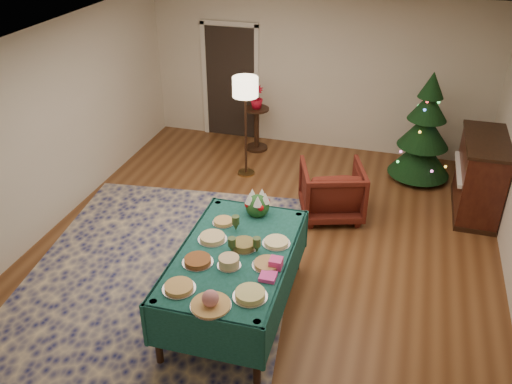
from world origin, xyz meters
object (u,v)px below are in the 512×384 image
(buffet_table, at_px, (235,265))
(side_table, at_px, (257,129))
(floor_lamp, at_px, (245,93))
(potted_plant, at_px, (257,102))
(christmas_tree, at_px, (424,133))
(gift_box, at_px, (276,263))
(piano, at_px, (479,177))
(armchair, at_px, (332,188))

(buffet_table, height_order, side_table, buffet_table)
(floor_lamp, height_order, potted_plant, floor_lamp)
(floor_lamp, distance_m, potted_plant, 1.11)
(side_table, height_order, christmas_tree, christmas_tree)
(gift_box, height_order, piano, piano)
(gift_box, bearing_deg, piano, 55.04)
(potted_plant, bearing_deg, gift_box, -71.40)
(armchair, relative_size, christmas_tree, 0.49)
(side_table, relative_size, potted_plant, 1.96)
(gift_box, height_order, floor_lamp, floor_lamp)
(gift_box, distance_m, side_table, 4.59)
(gift_box, distance_m, piano, 3.87)
(buffet_table, distance_m, side_table, 4.31)
(gift_box, bearing_deg, side_table, 108.60)
(side_table, bearing_deg, potted_plant, -75.96)
(gift_box, xyz_separation_m, floor_lamp, (-1.35, 3.34, 0.54))
(buffet_table, relative_size, armchair, 2.39)
(gift_box, bearing_deg, christmas_tree, 70.75)
(side_table, bearing_deg, buffet_table, -77.02)
(floor_lamp, xyz_separation_m, potted_plant, (-0.10, 0.99, -0.51))
(potted_plant, relative_size, christmas_tree, 0.22)
(floor_lamp, bearing_deg, armchair, -29.51)
(floor_lamp, bearing_deg, buffet_table, -74.95)
(buffet_table, relative_size, piano, 1.58)
(buffet_table, distance_m, floor_lamp, 3.41)
(armchair, bearing_deg, side_table, -66.39)
(potted_plant, relative_size, piano, 0.30)
(buffet_table, bearing_deg, armchair, 73.49)
(buffet_table, distance_m, gift_box, 0.55)
(christmas_tree, bearing_deg, piano, -45.69)
(potted_plant, bearing_deg, floor_lamp, -84.01)
(piano, bearing_deg, buffet_table, -131.63)
(buffet_table, xyz_separation_m, gift_box, (0.49, -0.13, 0.21))
(gift_box, relative_size, potted_plant, 0.32)
(gift_box, distance_m, armchair, 2.50)
(floor_lamp, bearing_deg, side_table, 95.99)
(armchair, xyz_separation_m, side_table, (-1.66, 1.86, -0.06))
(gift_box, bearing_deg, buffet_table, 165.48)
(armchair, height_order, floor_lamp, floor_lamp)
(christmas_tree, bearing_deg, potted_plant, 173.51)
(gift_box, xyz_separation_m, armchair, (0.20, 2.46, -0.42))
(gift_box, distance_m, christmas_tree, 4.24)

